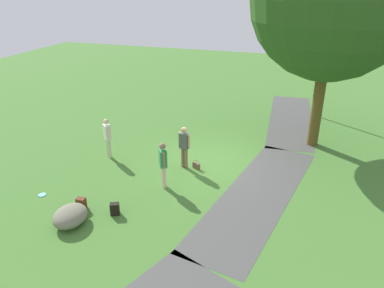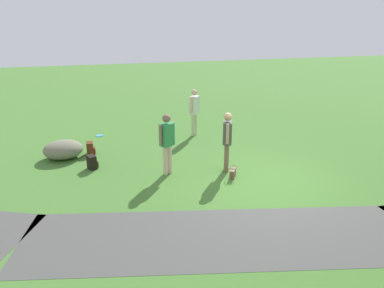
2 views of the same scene
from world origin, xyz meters
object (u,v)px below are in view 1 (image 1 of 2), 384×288
handbag_on_grass (196,165)px  lawn_boulder (70,216)px  lamp_post (323,77)px  spare_backpack_on_lawn (82,204)px  passerby_on_path (108,135)px  backpack_by_boulder (115,209)px  frisbee_on_grass (42,195)px  woman_with_handbag (184,144)px  man_near_boulder (163,162)px

handbag_on_grass → lawn_boulder: bearing=-29.4°
lamp_post → spare_backpack_on_lawn: (11.38, -7.11, -1.97)m
lamp_post → passerby_on_path: lamp_post is taller
backpack_by_boulder → lamp_post: bearing=152.3°
lamp_post → frisbee_on_grass: size_ratio=13.34×
lamp_post → woman_with_handbag: bearing=-32.6°
man_near_boulder → backpack_by_boulder: size_ratio=4.25×
lawn_boulder → passerby_on_path: 4.62m
backpack_by_boulder → lawn_boulder: bearing=-50.3°
handbag_on_grass → woman_with_handbag: bearing=-86.9°
backpack_by_boulder → spare_backpack_on_lawn: size_ratio=1.00×
woman_with_handbag → passerby_on_path: woman_with_handbag is taller
lamp_post → backpack_by_boulder: size_ratio=8.74×
lamp_post → passerby_on_path: size_ratio=2.08×
man_near_boulder → passerby_on_path: (-1.52, -3.04, -0.01)m
passerby_on_path → frisbee_on_grass: (3.34, -0.73, -0.96)m
backpack_by_boulder → man_near_boulder: bearing=157.7°
man_near_boulder → backpack_by_boulder: (2.03, -0.83, -0.79)m
frisbee_on_grass → man_near_boulder: bearing=115.7°
passerby_on_path → woman_with_handbag: bearing=91.9°
backpack_by_boulder → frisbee_on_grass: size_ratio=1.53×
handbag_on_grass → backpack_by_boulder: bearing=-22.5°
lawn_boulder → backpack_by_boulder: bearing=129.7°
lawn_boulder → man_near_boulder: size_ratio=0.74×
lamp_post → spare_backpack_on_lawn: 13.56m
man_near_boulder → spare_backpack_on_lawn: man_near_boulder is taller
spare_backpack_on_lawn → frisbee_on_grass: (-0.28, -1.77, -0.18)m
woman_with_handbag → handbag_on_grass: woman_with_handbag is taller
man_near_boulder → handbag_on_grass: man_near_boulder is taller
spare_backpack_on_lawn → handbag_on_grass: bearing=144.3°
backpack_by_boulder → spare_backpack_on_lawn: bearing=-86.9°
man_near_boulder → woman_with_handbag: bearing=172.5°
passerby_on_path → backpack_by_boulder: 4.26m
passerby_on_path → spare_backpack_on_lawn: 3.85m
lamp_post → woman_with_handbag: size_ratio=2.07×
lawn_boulder → man_near_boulder: bearing=147.2°
passerby_on_path → spare_backpack_on_lawn: size_ratio=4.20×
lawn_boulder → backpack_by_boulder: size_ratio=3.13×
lamp_post → backpack_by_boulder: bearing=-27.7°
lamp_post → frisbee_on_grass: 14.38m
woman_with_handbag → handbag_on_grass: size_ratio=4.54×
man_near_boulder → spare_backpack_on_lawn: bearing=-43.7°
passerby_on_path → handbag_on_grass: bearing=92.1°
lawn_boulder → frisbee_on_grass: 2.21m
lawn_boulder → backpack_by_boulder: 1.34m
backpack_by_boulder → spare_backpack_on_lawn: same height
woman_with_handbag → lamp_post: bearing=147.4°
woman_with_handbag → backpack_by_boulder: bearing=-16.0°
man_near_boulder → frisbee_on_grass: size_ratio=6.48×
handbag_on_grass → backpack_by_boulder: size_ratio=0.93×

